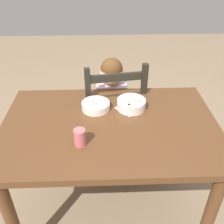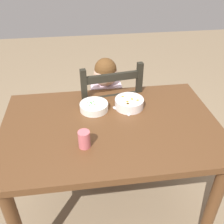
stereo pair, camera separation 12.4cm
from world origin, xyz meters
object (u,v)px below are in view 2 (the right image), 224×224
object	(u,v)px
bowl_of_peas	(94,106)
bowl_of_carrots	(129,103)
dining_table	(111,140)
dining_chair	(108,119)
drinking_cup	(84,139)
child_figure	(106,101)
spoon	(118,109)

from	to	relation	value
bowl_of_peas	bowl_of_carrots	world-z (taller)	bowl_of_carrots
dining_table	dining_chair	xyz separation A→B (m)	(0.04, 0.46, -0.18)
drinking_cup	dining_table	bearing A→B (deg)	47.13
bowl_of_peas	child_figure	bearing A→B (deg)	69.28
child_figure	bowl_of_peas	size ratio (longest dim) A/B	5.51
bowl_of_peas	spoon	bearing A→B (deg)	-8.73
bowl_of_carrots	spoon	world-z (taller)	bowl_of_carrots
child_figure	bowl_of_peas	distance (m)	0.35
spoon	drinking_cup	bearing A→B (deg)	-125.82
child_figure	bowl_of_peas	xyz separation A→B (m)	(-0.11, -0.29, 0.15)
child_figure	drinking_cup	world-z (taller)	child_figure
bowl_of_carrots	bowl_of_peas	bearing A→B (deg)	179.97
dining_chair	bowl_of_carrots	bearing A→B (deg)	-70.90
child_figure	bowl_of_peas	world-z (taller)	child_figure
child_figure	drinking_cup	size ratio (longest dim) A/B	10.22
bowl_of_carrots	dining_table	bearing A→B (deg)	-130.64
child_figure	spoon	size ratio (longest dim) A/B	8.00
dining_chair	child_figure	world-z (taller)	dining_chair
dining_table	child_figure	world-z (taller)	child_figure
dining_table	spoon	size ratio (longest dim) A/B	10.39
spoon	drinking_cup	xyz separation A→B (m)	(-0.22, -0.31, 0.04)
dining_table	bowl_of_carrots	distance (m)	0.26
dining_table	child_figure	xyz separation A→B (m)	(0.03, 0.45, -0.01)
spoon	drinking_cup	world-z (taller)	drinking_cup
child_figure	bowl_of_carrots	world-z (taller)	child_figure
spoon	drinking_cup	size ratio (longest dim) A/B	1.28
dining_table	drinking_cup	size ratio (longest dim) A/B	13.29
dining_chair	spoon	world-z (taller)	dining_chair
dining_table	bowl_of_peas	bearing A→B (deg)	117.19
child_figure	drinking_cup	xyz separation A→B (m)	(-0.19, -0.62, 0.17)
dining_chair	bowl_of_carrots	xyz separation A→B (m)	(0.10, -0.30, 0.33)
bowl_of_carrots	child_figure	bearing A→B (deg)	110.70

